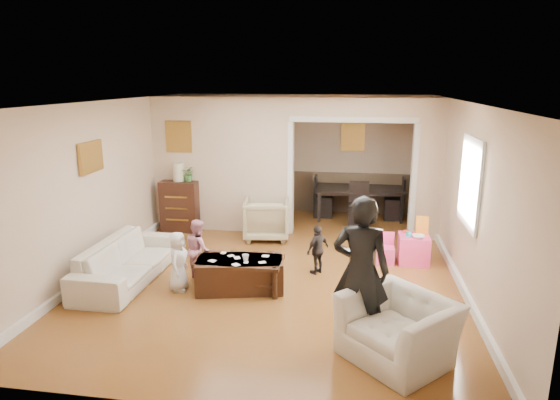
% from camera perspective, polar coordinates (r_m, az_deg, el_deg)
% --- Properties ---
extents(floor, '(7.00, 7.00, 0.00)m').
position_cam_1_polar(floor, '(7.80, -0.23, -7.86)').
color(floor, '#9C5E28').
rests_on(floor, ground).
extents(partition_left, '(2.75, 0.18, 2.60)m').
position_cam_1_polar(partition_left, '(9.43, -6.80, 4.13)').
color(partition_left, beige).
rests_on(partition_left, ground).
extents(partition_right, '(0.55, 0.18, 2.60)m').
position_cam_1_polar(partition_right, '(9.19, 17.06, 3.34)').
color(partition_right, beige).
rests_on(partition_right, ground).
extents(partition_header, '(2.22, 0.18, 0.35)m').
position_cam_1_polar(partition_header, '(8.96, 8.71, 10.79)').
color(partition_header, beige).
rests_on(partition_header, partition_right).
extents(window_pane, '(0.03, 0.95, 1.10)m').
position_cam_1_polar(window_pane, '(7.06, 21.67, 1.94)').
color(window_pane, white).
rests_on(window_pane, ground).
extents(framed_art_partition, '(0.45, 0.03, 0.55)m').
position_cam_1_polar(framed_art_partition, '(9.51, -11.89, 7.36)').
color(framed_art_partition, brown).
rests_on(framed_art_partition, partition_left).
extents(framed_art_sofa_wall, '(0.03, 0.55, 0.40)m').
position_cam_1_polar(framed_art_sofa_wall, '(7.67, -21.48, 4.75)').
color(framed_art_sofa_wall, brown).
extents(framed_art_alcove, '(0.45, 0.03, 0.55)m').
position_cam_1_polar(framed_art_alcove, '(10.65, 8.62, 7.38)').
color(framed_art_alcove, brown).
extents(sofa, '(0.84, 2.09, 0.61)m').
position_cam_1_polar(sofa, '(7.54, -17.63, -6.89)').
color(sofa, beige).
rests_on(sofa, ground).
extents(armchair_back, '(0.92, 0.94, 0.76)m').
position_cam_1_polar(armchair_back, '(9.02, -1.60, -2.23)').
color(armchair_back, tan).
rests_on(armchair_back, ground).
extents(armchair_front, '(1.41, 1.41, 0.69)m').
position_cam_1_polar(armchair_front, '(5.43, 13.80, -14.61)').
color(armchair_front, beige).
rests_on(armchair_front, ground).
extents(dresser, '(0.72, 0.41, 1.00)m').
position_cam_1_polar(dresser, '(9.68, -11.70, -0.67)').
color(dresser, '#32190F').
rests_on(dresser, ground).
extents(table_lamp, '(0.22, 0.22, 0.36)m').
position_cam_1_polar(table_lamp, '(9.53, -11.91, 3.27)').
color(table_lamp, beige).
rests_on(table_lamp, dresser).
extents(potted_plant, '(0.27, 0.24, 0.30)m').
position_cam_1_polar(potted_plant, '(9.47, -10.76, 3.08)').
color(potted_plant, '#407D37').
rests_on(potted_plant, dresser).
extents(coffee_table, '(1.31, 0.85, 0.45)m').
position_cam_1_polar(coffee_table, '(6.95, -4.79, -8.73)').
color(coffee_table, '#331C10').
rests_on(coffee_table, ground).
extents(coffee_cup, '(0.11, 0.11, 0.09)m').
position_cam_1_polar(coffee_cup, '(6.78, -4.11, -6.83)').
color(coffee_cup, silver).
rests_on(coffee_cup, coffee_table).
extents(play_table, '(0.48, 0.48, 0.46)m').
position_cam_1_polar(play_table, '(8.17, 15.52, -5.63)').
color(play_table, '#FF4389').
rests_on(play_table, ground).
extents(cereal_box, '(0.20, 0.07, 0.30)m').
position_cam_1_polar(cereal_box, '(8.16, 16.45, -2.89)').
color(cereal_box, yellow).
rests_on(cereal_box, play_table).
extents(cyan_cup, '(0.08, 0.08, 0.08)m').
position_cam_1_polar(cyan_cup, '(8.03, 14.97, -3.90)').
color(cyan_cup, teal).
rests_on(cyan_cup, play_table).
extents(toy_block, '(0.10, 0.08, 0.05)m').
position_cam_1_polar(toy_block, '(8.19, 14.71, -3.63)').
color(toy_block, red).
rests_on(toy_block, play_table).
extents(play_bowl, '(0.20, 0.20, 0.05)m').
position_cam_1_polar(play_bowl, '(7.98, 16.09, -4.19)').
color(play_bowl, silver).
rests_on(play_bowl, play_table).
extents(dining_table, '(1.98, 1.23, 0.67)m').
position_cam_1_polar(dining_table, '(10.52, 9.25, -0.31)').
color(dining_table, black).
rests_on(dining_table, ground).
extents(adult_person, '(0.67, 0.48, 1.73)m').
position_cam_1_polar(adult_person, '(5.44, 9.53, -8.28)').
color(adult_person, black).
rests_on(adult_person, ground).
extents(child_kneel_a, '(0.29, 0.43, 0.86)m').
position_cam_1_polar(child_kneel_a, '(6.98, -11.97, -7.10)').
color(child_kneel_a, silver).
rests_on(child_kneel_a, ground).
extents(child_kneel_b, '(0.53, 0.56, 0.92)m').
position_cam_1_polar(child_kneel_b, '(7.32, -9.64, -5.74)').
color(child_kneel_b, pink).
rests_on(child_kneel_b, ground).
extents(child_toddler, '(0.42, 0.47, 0.77)m').
position_cam_1_polar(child_toddler, '(7.43, 4.49, -5.87)').
color(child_toddler, black).
rests_on(child_toddler, ground).
extents(craft_papers, '(0.82, 0.55, 0.00)m').
position_cam_1_polar(craft_papers, '(6.86, -4.87, -6.99)').
color(craft_papers, white).
rests_on(craft_papers, coffee_table).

